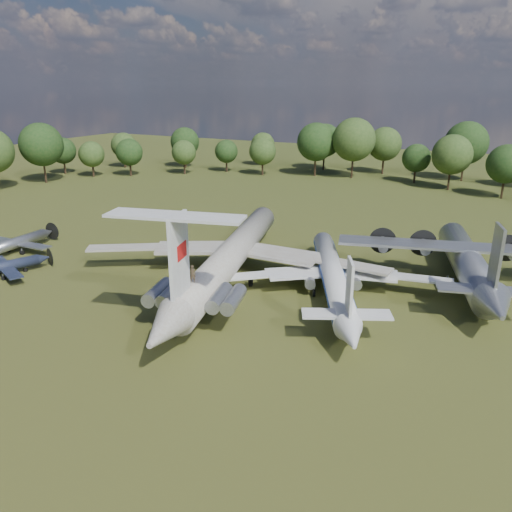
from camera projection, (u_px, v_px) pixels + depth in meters
The scene contains 7 objects.
ground at pixel (189, 276), 66.00m from camera, with size 300.00×300.00×0.00m, color #253C14.
il62_airliner at pixel (232, 260), 64.30m from camera, with size 40.18×52.23×5.12m, color #B8B8B3, non-canonical shape.
tu104_jet at pixel (332, 279), 59.80m from camera, with size 28.21×37.62×3.76m, color white, non-canonical shape.
an12_transport at pixel (467, 266), 62.63m from camera, with size 32.14×35.93×4.73m, color gray, non-canonical shape.
small_prop_west at pixel (2, 269), 65.40m from camera, with size 10.36×14.12×2.07m, color #151C30, non-canonical shape.
small_prop_northwest at pixel (16, 245), 74.63m from camera, with size 11.74×16.01×2.35m, color #95989C, non-canonical shape.
person_on_il62 at pixel (192, 274), 49.96m from camera, with size 0.69×0.45×1.89m, color olive.
Camera 1 is at (35.84, -50.76, 24.11)m, focal length 35.00 mm.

